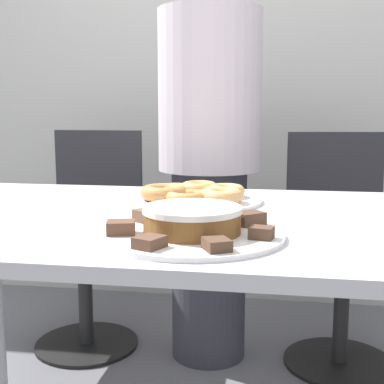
% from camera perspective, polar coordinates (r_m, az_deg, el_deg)
% --- Properties ---
extents(wall_back, '(8.00, 0.05, 2.60)m').
position_cam_1_polar(wall_back, '(2.82, 4.86, 14.71)').
color(wall_back, silver).
rests_on(wall_back, ground_plane).
extents(table, '(1.60, 0.89, 0.76)m').
position_cam_1_polar(table, '(1.32, -0.84, -6.30)').
color(table, silver).
rests_on(table, ground_plane).
extents(person_standing, '(0.40, 0.40, 1.58)m').
position_cam_1_polar(person_standing, '(2.11, 1.87, 3.70)').
color(person_standing, '#383842').
rests_on(person_standing, ground_plane).
extents(office_chair_left, '(0.45, 0.45, 0.92)m').
position_cam_1_polar(office_chair_left, '(2.35, -10.93, -5.30)').
color(office_chair_left, black).
rests_on(office_chair_left, ground_plane).
extents(office_chair_right, '(0.49, 0.49, 0.92)m').
position_cam_1_polar(office_chair_right, '(2.23, 15.52, -6.29)').
color(office_chair_right, black).
rests_on(office_chair_right, ground_plane).
extents(plate_cake, '(0.37, 0.37, 0.01)m').
position_cam_1_polar(plate_cake, '(1.07, 0.01, -4.60)').
color(plate_cake, white).
rests_on(plate_cake, table).
extents(plate_donuts, '(0.39, 0.39, 0.01)m').
position_cam_1_polar(plate_donuts, '(1.47, -0.01, -0.88)').
color(plate_donuts, white).
rests_on(plate_donuts, table).
extents(frosted_cake, '(0.20, 0.20, 0.05)m').
position_cam_1_polar(frosted_cake, '(1.07, 0.01, -2.94)').
color(frosted_cake, brown).
rests_on(frosted_cake, plate_cake).
extents(lamington_0, '(0.08, 0.07, 0.03)m').
position_cam_1_polar(lamington_0, '(1.15, 6.11, -2.81)').
color(lamington_0, '#513828').
rests_on(lamington_0, plate_cake).
extents(lamington_1, '(0.05, 0.06, 0.02)m').
position_cam_1_polar(lamington_1, '(1.21, 0.94, -2.30)').
color(lamington_1, brown).
rests_on(lamington_1, plate_cake).
extents(lamington_2, '(0.07, 0.07, 0.03)m').
position_cam_1_polar(lamington_2, '(1.17, -4.75, -2.54)').
color(lamington_2, brown).
rests_on(lamington_2, plate_cake).
extents(lamington_3, '(0.06, 0.06, 0.03)m').
position_cam_1_polar(lamington_3, '(1.07, -7.59, -3.77)').
color(lamington_3, brown).
rests_on(lamington_3, plate_cake).
extents(lamington_4, '(0.06, 0.07, 0.02)m').
position_cam_1_polar(lamington_4, '(0.96, -4.69, -5.34)').
color(lamington_4, brown).
rests_on(lamington_4, plate_cake).
extents(lamington_5, '(0.06, 0.06, 0.02)m').
position_cam_1_polar(lamington_5, '(0.94, 2.66, -5.61)').
color(lamington_5, '#513828').
rests_on(lamington_5, plate_cake).
extents(lamington_6, '(0.05, 0.05, 0.02)m').
position_cam_1_polar(lamington_6, '(1.03, 7.41, -4.32)').
color(lamington_6, '#513828').
rests_on(lamington_6, plate_cake).
extents(donut_0, '(0.12, 0.12, 0.03)m').
position_cam_1_polar(donut_0, '(1.47, -0.01, -0.08)').
color(donut_0, '#C68447').
rests_on(donut_0, plate_donuts).
extents(donut_1, '(0.11, 0.11, 0.04)m').
position_cam_1_polar(donut_1, '(1.53, 0.80, 0.40)').
color(donut_1, tan).
rests_on(donut_1, plate_donuts).
extents(donut_2, '(0.11, 0.11, 0.03)m').
position_cam_1_polar(donut_2, '(1.51, -1.73, 0.18)').
color(donut_2, tan).
rests_on(donut_2, plate_donuts).
extents(donut_3, '(0.13, 0.13, 0.04)m').
position_cam_1_polar(donut_3, '(1.45, -2.96, -0.07)').
color(donut_3, '#C68447').
rests_on(donut_3, plate_donuts).
extents(donut_4, '(0.11, 0.11, 0.03)m').
position_cam_1_polar(donut_4, '(1.40, -0.62, -0.54)').
color(donut_4, '#D18E4C').
rests_on(donut_4, plate_donuts).
extents(donut_5, '(0.11, 0.11, 0.04)m').
position_cam_1_polar(donut_5, '(1.40, 3.18, -0.41)').
color(donut_5, '#E5AD66').
rests_on(donut_5, plate_donuts).
extents(donut_6, '(0.11, 0.11, 0.03)m').
position_cam_1_polar(donut_6, '(1.50, 3.60, 0.12)').
color(donut_6, '#E5AD66').
rests_on(donut_6, plate_donuts).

